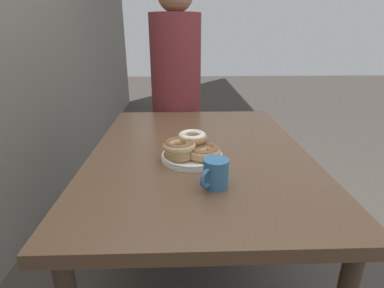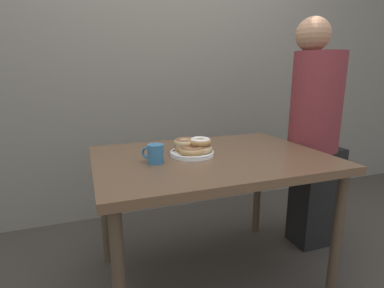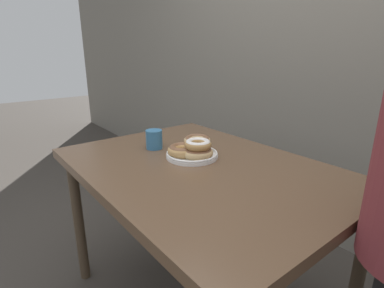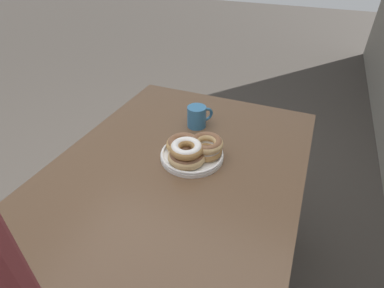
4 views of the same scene
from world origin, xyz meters
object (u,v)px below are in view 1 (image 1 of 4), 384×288
(person_figure, at_px, (176,100))
(donut_plate, at_px, (191,149))
(dining_table, at_px, (199,166))
(coffee_mug, at_px, (215,173))

(person_figure, bearing_deg, donut_plate, -175.42)
(person_figure, bearing_deg, dining_table, -172.38)
(coffee_mug, distance_m, person_figure, 1.07)
(dining_table, relative_size, person_figure, 0.81)
(coffee_mug, relative_size, person_figure, 0.07)
(dining_table, bearing_deg, coffee_mug, -173.88)
(donut_plate, distance_m, coffee_mug, 0.22)
(dining_table, height_order, coffee_mug, coffee_mug)
(dining_table, height_order, person_figure, person_figure)
(coffee_mug, xyz_separation_m, person_figure, (1.06, 0.13, -0.01))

